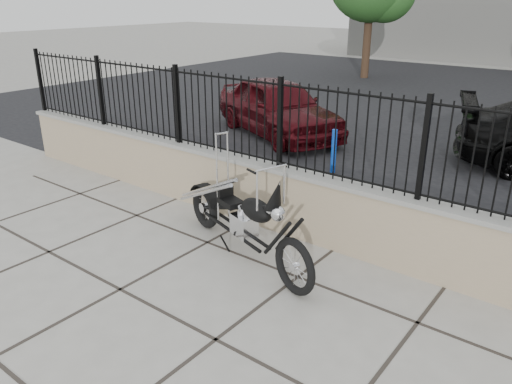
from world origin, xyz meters
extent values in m
plane|color=#99968E|center=(0.00, 0.00, 0.00)|extent=(90.00, 90.00, 0.00)
plane|color=black|center=(0.00, 12.50, 0.00)|extent=(30.00, 30.00, 0.00)
cube|color=gray|center=(0.00, 2.50, 0.48)|extent=(14.00, 0.36, 0.96)
cube|color=black|center=(0.00, 2.50, 1.56)|extent=(14.00, 0.08, 1.20)
imported|color=#3E080E|center=(-4.04, 6.79, 0.69)|extent=(4.37, 3.19, 1.38)
cylinder|color=#0B5EAD|center=(-1.59, 5.17, 0.43)|extent=(0.13, 0.13, 0.85)
cylinder|color=#382619|center=(-6.45, 16.43, 1.59)|extent=(0.32, 0.32, 3.17)
camera|label=1|loc=(2.81, -2.99, 3.21)|focal=35.00mm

